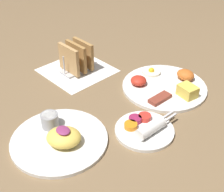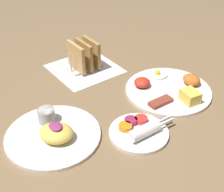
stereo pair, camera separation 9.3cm
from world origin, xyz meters
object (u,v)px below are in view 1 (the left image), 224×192
object	(u,v)px
plate_foreground	(60,137)
toast_rack	(76,58)
plate_breakfast	(166,85)
plate_condiments	(146,128)

from	to	relation	value
plate_foreground	toast_rack	world-z (taller)	toast_rack
plate_breakfast	plate_condiments	world-z (taller)	plate_breakfast
plate_foreground	toast_rack	bearing A→B (deg)	134.41
plate_condiments	plate_foreground	size ratio (longest dim) A/B	0.69
plate_breakfast	plate_foreground	xyz separation A→B (m)	(-0.03, -0.40, 0.00)
plate_breakfast	toast_rack	world-z (taller)	toast_rack
plate_breakfast	plate_condiments	size ratio (longest dim) A/B	1.57
plate_condiments	plate_foreground	xyz separation A→B (m)	(-0.13, -0.19, 0.00)
plate_breakfast	plate_condiments	bearing A→B (deg)	-65.28
plate_condiments	toast_rack	distance (m)	0.39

